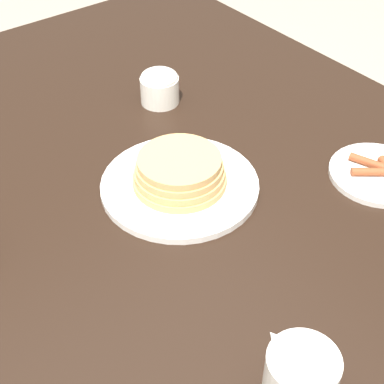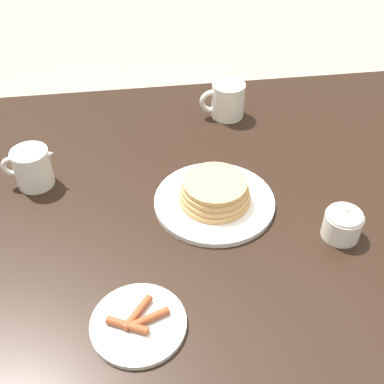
# 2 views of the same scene
# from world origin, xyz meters

# --- Properties ---
(dining_table) EXTENTS (1.32, 1.06, 0.77)m
(dining_table) POSITION_xyz_m (0.00, 0.00, 0.65)
(dining_table) COLOR black
(dining_table) RESTS_ON ground_plane
(pancake_plate) EXTENTS (0.26, 0.26, 0.06)m
(pancake_plate) POSITION_xyz_m (0.06, 0.00, 0.79)
(pancake_plate) COLOR white
(pancake_plate) RESTS_ON dining_table
(side_plate_bacon) EXTENTS (0.16, 0.16, 0.02)m
(side_plate_bacon) POSITION_xyz_m (0.24, 0.28, 0.77)
(side_plate_bacon) COLOR silver
(side_plate_bacon) RESTS_ON dining_table
(creamer_pitcher) EXTENTS (0.12, 0.08, 0.10)m
(creamer_pitcher) POSITION_xyz_m (0.45, -0.12, 0.82)
(creamer_pitcher) COLOR silver
(creamer_pitcher) RESTS_ON dining_table
(sugar_bowl) EXTENTS (0.08, 0.08, 0.08)m
(sugar_bowl) POSITION_xyz_m (-0.18, 0.13, 0.80)
(sugar_bowl) COLOR silver
(sugar_bowl) RESTS_ON dining_table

